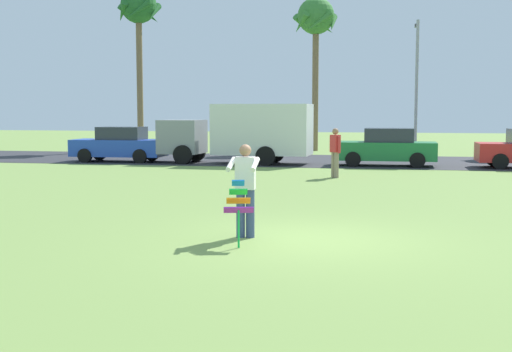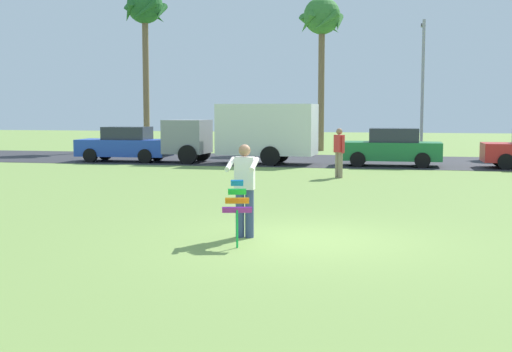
# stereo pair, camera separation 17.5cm
# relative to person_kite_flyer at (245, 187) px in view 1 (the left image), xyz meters

# --- Properties ---
(ground_plane) EXTENTS (120.00, 120.00, 0.00)m
(ground_plane) POSITION_rel_person_kite_flyer_xyz_m (1.16, 0.00, -0.95)
(ground_plane) COLOR olive
(road_strip) EXTENTS (120.00, 8.00, 0.01)m
(road_strip) POSITION_rel_person_kite_flyer_xyz_m (1.16, 19.20, -0.95)
(road_strip) COLOR #2D2D33
(road_strip) RESTS_ON ground
(person_kite_flyer) EXTENTS (0.56, 0.67, 1.73)m
(person_kite_flyer) POSITION_rel_person_kite_flyer_xyz_m (0.00, 0.00, 0.00)
(person_kite_flyer) COLOR #384772
(person_kite_flyer) RESTS_ON ground
(kite_held) EXTENTS (0.53, 0.70, 1.13)m
(kite_held) POSITION_rel_person_kite_flyer_xyz_m (0.05, -0.78, -0.19)
(kite_held) COLOR blue
(kite_held) RESTS_ON ground
(parked_car_blue) EXTENTS (4.23, 1.89, 1.60)m
(parked_car_blue) POSITION_rel_person_kite_flyer_xyz_m (-9.53, 16.80, -0.18)
(parked_car_blue) COLOR #2347B7
(parked_car_blue) RESTS_ON ground
(parked_truck_grey_van) EXTENTS (6.76, 2.27, 2.62)m
(parked_truck_grey_van) POSITION_rel_person_kite_flyer_xyz_m (-3.70, 16.80, 0.46)
(parked_truck_grey_van) COLOR gray
(parked_truck_grey_van) RESTS_ON ground
(parked_car_green) EXTENTS (4.21, 1.85, 1.60)m
(parked_car_green) POSITION_rel_person_kite_flyer_xyz_m (2.45, 16.80, -0.18)
(parked_car_green) COLOR #1E7238
(parked_car_green) RESTS_ON ground
(palm_tree_left_near) EXTENTS (2.58, 2.71, 9.50)m
(palm_tree_left_near) POSITION_rel_person_kite_flyer_xyz_m (-11.93, 25.67, 7.05)
(palm_tree_left_near) COLOR brown
(palm_tree_left_near) RESTS_ON ground
(palm_tree_right_near) EXTENTS (2.58, 2.71, 8.77)m
(palm_tree_right_near) POSITION_rel_person_kite_flyer_xyz_m (-1.69, 26.87, 6.38)
(palm_tree_right_near) COLOR brown
(palm_tree_right_near) RESTS_ON ground
(streetlight_pole) EXTENTS (0.24, 1.65, 7.00)m
(streetlight_pole) POSITION_rel_person_kite_flyer_xyz_m (3.90, 24.21, 3.05)
(streetlight_pole) COLOR #9E9EA3
(streetlight_pole) RESTS_ON ground
(person_walker_near) EXTENTS (0.40, 0.46, 1.73)m
(person_walker_near) POSITION_rel_person_kite_flyer_xyz_m (0.73, 11.42, -0.02)
(person_walker_near) COLOR gray
(person_walker_near) RESTS_ON ground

